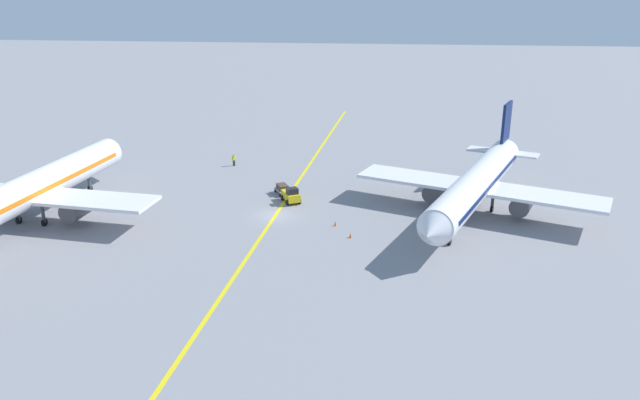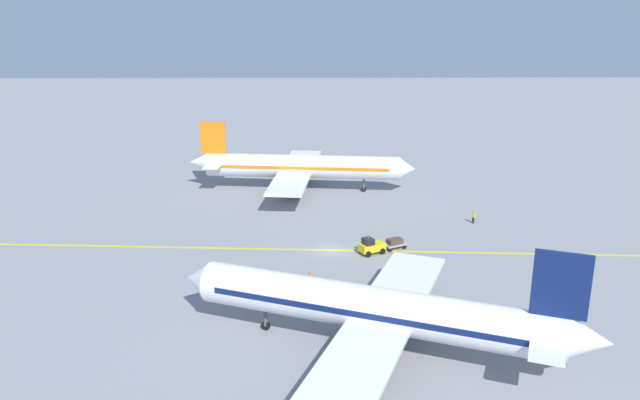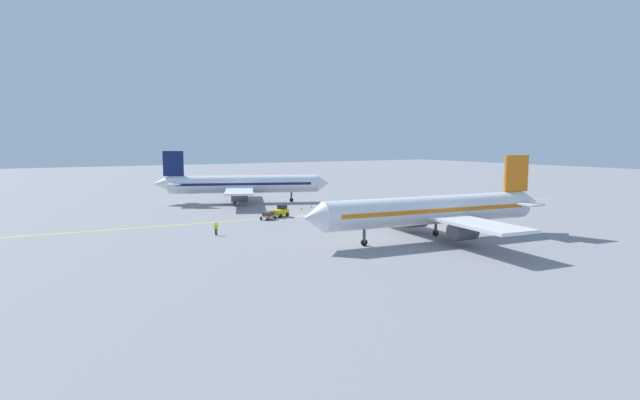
# 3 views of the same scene
# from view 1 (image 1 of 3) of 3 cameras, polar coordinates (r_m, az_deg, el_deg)

# --- Properties ---
(ground_plane) EXTENTS (400.00, 400.00, 0.00)m
(ground_plane) POSITION_cam_1_polar(r_m,az_deg,el_deg) (71.45, -4.10, -1.41)
(ground_plane) COLOR gray
(apron_yellow_centreline) EXTENTS (7.82, 119.79, 0.01)m
(apron_yellow_centreline) POSITION_cam_1_polar(r_m,az_deg,el_deg) (71.45, -4.10, -1.41)
(apron_yellow_centreline) COLOR yellow
(apron_yellow_centreline) RESTS_ON ground
(airplane_at_gate) EXTENTS (27.97, 34.15, 10.60)m
(airplane_at_gate) POSITION_cam_1_polar(r_m,az_deg,el_deg) (72.72, 14.17, 1.50)
(airplane_at_gate) COLOR white
(airplane_at_gate) RESTS_ON ground
(airplane_adjacent_stand) EXTENTS (28.40, 35.54, 10.60)m
(airplane_adjacent_stand) POSITION_cam_1_polar(r_m,az_deg,el_deg) (75.62, -24.54, 0.98)
(airplane_adjacent_stand) COLOR white
(airplane_adjacent_stand) RESTS_ON ground
(baggage_tug_white) EXTENTS (2.79, 3.35, 2.11)m
(baggage_tug_white) POSITION_cam_1_polar(r_m,az_deg,el_deg) (75.22, -2.66, 0.44)
(baggage_tug_white) COLOR gold
(baggage_tug_white) RESTS_ON ground
(baggage_cart_trailing) EXTENTS (2.45, 2.95, 1.24)m
(baggage_cart_trailing) POSITION_cam_1_polar(r_m,az_deg,el_deg) (78.23, -3.45, 1.08)
(baggage_cart_trailing) COLOR gray
(baggage_cart_trailing) RESTS_ON ground
(ground_crew_worker) EXTENTS (0.46, 0.41, 1.68)m
(ground_crew_worker) POSITION_cam_1_polar(r_m,az_deg,el_deg) (90.84, -7.88, 3.67)
(ground_crew_worker) COLOR #23232D
(ground_crew_worker) RESTS_ON ground
(traffic_cone_near_nose) EXTENTS (0.32, 0.32, 0.55)m
(traffic_cone_near_nose) POSITION_cam_1_polar(r_m,az_deg,el_deg) (68.24, 1.41, -2.16)
(traffic_cone_near_nose) COLOR orange
(traffic_cone_near_nose) RESTS_ON ground
(traffic_cone_mid_apron) EXTENTS (0.32, 0.32, 0.55)m
(traffic_cone_mid_apron) POSITION_cam_1_polar(r_m,az_deg,el_deg) (65.22, 2.81, -3.24)
(traffic_cone_mid_apron) COLOR orange
(traffic_cone_mid_apron) RESTS_ON ground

